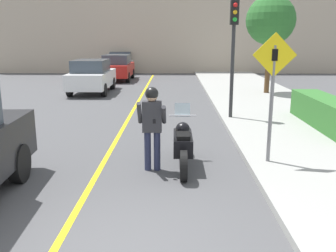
{
  "coord_description": "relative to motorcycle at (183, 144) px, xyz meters",
  "views": [
    {
      "loc": [
        1.0,
        -4.28,
        2.77
      ],
      "look_at": [
        0.86,
        3.74,
        0.86
      ],
      "focal_mm": 40.0,
      "sensor_mm": 36.0,
      "label": 1
    }
  ],
  "objects": [
    {
      "name": "parked_car_red",
      "position": [
        -3.93,
        16.88,
        0.35
      ],
      "size": [
        1.88,
        4.2,
        1.68
      ],
      "color": "black",
      "rests_on": "ground"
    },
    {
      "name": "person_biker",
      "position": [
        -0.65,
        -0.25,
        0.6
      ],
      "size": [
        0.59,
        0.48,
        1.78
      ],
      "color": "#282D4C",
      "rests_on": "ground"
    },
    {
      "name": "parked_car_white",
      "position": [
        -4.39,
        11.19,
        0.35
      ],
      "size": [
        1.88,
        4.2,
        1.68
      ],
      "color": "black",
      "rests_on": "ground"
    },
    {
      "name": "building_backdrop",
      "position": [
        -1.19,
        22.45,
        2.54
      ],
      "size": [
        28.0,
        1.2,
        6.09
      ],
      "color": "#B2A38E",
      "rests_on": "ground"
    },
    {
      "name": "parked_car_silver",
      "position": [
        -4.37,
        22.43,
        0.35
      ],
      "size": [
        1.88,
        4.2,
        1.68
      ],
      "color": "black",
      "rests_on": "ground"
    },
    {
      "name": "crossing_sign",
      "position": [
        1.86,
        -0.04,
        1.28
      ],
      "size": [
        0.91,
        0.08,
        2.73
      ],
      "color": "slate",
      "rests_on": "sidewalk_curb"
    },
    {
      "name": "motorcycle",
      "position": [
        0.0,
        0.0,
        0.0
      ],
      "size": [
        0.62,
        2.32,
        1.29
      ],
      "color": "black",
      "rests_on": "ground"
    },
    {
      "name": "traffic_light",
      "position": [
        1.72,
        4.59,
        2.26
      ],
      "size": [
        0.26,
        0.3,
        3.78
      ],
      "color": "#2D2D30",
      "rests_on": "sidewalk_curb"
    },
    {
      "name": "hedge_row",
      "position": [
        4.41,
        3.26,
        0.06
      ],
      "size": [
        0.9,
        4.26,
        0.85
      ],
      "color": "#33702D",
      "rests_on": "sidewalk_curb"
    },
    {
      "name": "street_tree",
      "position": [
        4.31,
        10.41,
        3.03
      ],
      "size": [
        2.31,
        2.31,
        4.58
      ],
      "color": "brown",
      "rests_on": "sidewalk_curb"
    },
    {
      "name": "road_center_line",
      "position": [
        -1.79,
        2.45,
        -0.5
      ],
      "size": [
        0.12,
        36.0,
        0.01
      ],
      "color": "yellow",
      "rests_on": "ground"
    }
  ]
}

